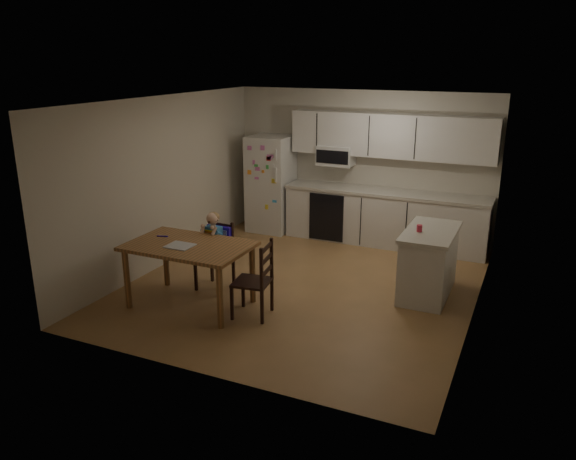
# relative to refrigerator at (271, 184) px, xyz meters

# --- Properties ---
(room) EXTENTS (4.52, 5.01, 2.51)m
(room) POSITION_rel_refrigerator_xyz_m (1.55, -1.67, 0.40)
(room) COLOR olive
(room) RESTS_ON ground
(refrigerator) EXTENTS (0.72, 0.70, 1.70)m
(refrigerator) POSITION_rel_refrigerator_xyz_m (0.00, 0.00, 0.00)
(refrigerator) COLOR silver
(refrigerator) RESTS_ON ground
(kitchen_run) EXTENTS (3.37, 0.62, 2.15)m
(kitchen_run) POSITION_rel_refrigerator_xyz_m (2.05, 0.09, 0.03)
(kitchen_run) COLOR silver
(kitchen_run) RESTS_ON ground
(kitchen_island) EXTENTS (0.63, 1.20, 0.89)m
(kitchen_island) POSITION_rel_refrigerator_xyz_m (3.15, -1.74, -0.40)
(kitchen_island) COLOR silver
(kitchen_island) RESTS_ON ground
(red_cup) EXTENTS (0.07, 0.07, 0.09)m
(red_cup) POSITION_rel_refrigerator_xyz_m (3.02, -1.86, 0.08)
(red_cup) COLOR #DE2944
(red_cup) RESTS_ON kitchen_island
(dining_table) EXTENTS (1.52, 0.97, 0.81)m
(dining_table) POSITION_rel_refrigerator_xyz_m (0.49, -3.32, -0.15)
(dining_table) COLOR brown
(dining_table) RESTS_ON ground
(napkin) EXTENTS (0.32, 0.27, 0.01)m
(napkin) POSITION_rel_refrigerator_xyz_m (0.44, -3.42, -0.03)
(napkin) COLOR #B0B0B5
(napkin) RESTS_ON dining_table
(toddler_spoon) EXTENTS (0.12, 0.06, 0.02)m
(toddler_spoon) POSITION_rel_refrigerator_xyz_m (0.00, -3.21, -0.03)
(toddler_spoon) COLOR #2712C6
(toddler_spoon) RESTS_ON dining_table
(chair_booster) EXTENTS (0.43, 0.43, 1.07)m
(chair_booster) POSITION_rel_refrigerator_xyz_m (0.49, -2.70, -0.20)
(chair_booster) COLOR black
(chair_booster) RESTS_ON ground
(chair_side) EXTENTS (0.48, 0.48, 0.95)m
(chair_side) POSITION_rel_refrigerator_xyz_m (1.43, -3.25, -0.31)
(chair_side) COLOR black
(chair_side) RESTS_ON ground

